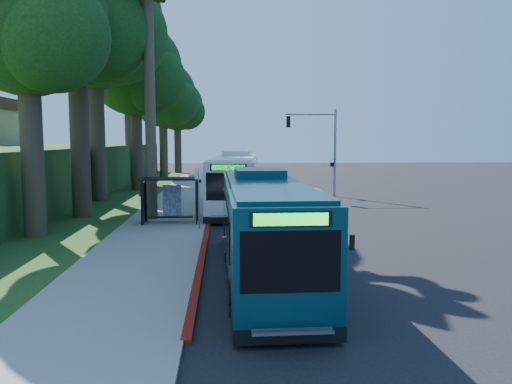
{
  "coord_description": "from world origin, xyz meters",
  "views": [
    {
      "loc": [
        -4.12,
        -29.76,
        4.55
      ],
      "look_at": [
        -2.15,
        1.0,
        1.34
      ],
      "focal_mm": 35.0,
      "sensor_mm": 36.0,
      "label": 1
    }
  ],
  "objects": [
    {
      "name": "bus_shelter",
      "position": [
        -7.26,
        -2.86,
        1.81
      ],
      "size": [
        3.2,
        1.51,
        2.55
      ],
      "color": "black",
      "rests_on": "ground"
    },
    {
      "name": "teal_bus",
      "position": [
        -2.81,
        -13.39,
        1.71
      ],
      "size": [
        2.71,
        11.79,
        3.5
      ],
      "rotation": [
        0.0,
        0.0,
        0.02
      ],
      "color": "#0A303B",
      "rests_on": "ground"
    },
    {
      "name": "tree_0",
      "position": [
        -12.4,
        -0.02,
        11.2
      ],
      "size": [
        8.4,
        8.0,
        15.7
      ],
      "color": "#382B1E",
      "rests_on": "ground"
    },
    {
      "name": "tree_4",
      "position": [
        -11.4,
        31.98,
        9.73
      ],
      "size": [
        8.4,
        8.0,
        14.14
      ],
      "color": "#382B1E",
      "rests_on": "ground"
    },
    {
      "name": "tree_6",
      "position": [
        -12.91,
        -6.01,
        9.71
      ],
      "size": [
        7.56,
        7.2,
        13.74
      ],
      "color": "#382B1E",
      "rests_on": "ground"
    },
    {
      "name": "sidewalk",
      "position": [
        -7.3,
        0.0,
        0.06
      ],
      "size": [
        4.5,
        70.0,
        0.12
      ],
      "primitive_type": "cube",
      "color": "gray",
      "rests_on": "ground"
    },
    {
      "name": "stop_sign_pole",
      "position": [
        -5.4,
        -5.0,
        2.08
      ],
      "size": [
        0.35,
        0.06,
        3.17
      ],
      "color": "gray",
      "rests_on": "ground"
    },
    {
      "name": "pickup",
      "position": [
        1.7,
        2.84,
        0.67
      ],
      "size": [
        2.75,
        5.06,
        1.35
      ],
      "primitive_type": "imported",
      "rotation": [
        0.0,
        0.0,
        0.11
      ],
      "color": "white",
      "rests_on": "ground"
    },
    {
      "name": "tree_3",
      "position": [
        -13.88,
        23.98,
        11.98
      ],
      "size": [
        10.08,
        9.6,
        17.28
      ],
      "color": "#382B1E",
      "rests_on": "ground"
    },
    {
      "name": "ground",
      "position": [
        0.0,
        0.0,
        0.0
      ],
      "size": [
        140.0,
        140.0,
        0.0
      ],
      "primitive_type": "plane",
      "color": "black",
      "rests_on": "ground"
    },
    {
      "name": "white_bus",
      "position": [
        -3.38,
        2.9,
        1.85
      ],
      "size": [
        3.75,
        12.93,
        3.8
      ],
      "rotation": [
        0.0,
        0.0,
        -0.08
      ],
      "color": "silver",
      "rests_on": "ground"
    },
    {
      "name": "red_curb",
      "position": [
        -5.0,
        -4.0,
        0.07
      ],
      "size": [
        0.25,
        30.0,
        0.13
      ],
      "primitive_type": "cube",
      "color": "maroon",
      "rests_on": "ground"
    },
    {
      "name": "tree_1",
      "position": [
        -13.37,
        7.98,
        12.73
      ],
      "size": [
        10.5,
        10.0,
        18.26
      ],
      "color": "#382B1E",
      "rests_on": "ground"
    },
    {
      "name": "traffic_signal_pole",
      "position": [
        3.78,
        10.0,
        4.42
      ],
      "size": [
        4.1,
        0.3,
        7.0
      ],
      "color": "gray",
      "rests_on": "ground"
    },
    {
      "name": "tree_2",
      "position": [
        -11.89,
        15.98,
        10.48
      ],
      "size": [
        8.82,
        8.4,
        15.12
      ],
      "color": "#382B1E",
      "rests_on": "ground"
    },
    {
      "name": "grass_verge",
      "position": [
        -13.0,
        5.0,
        0.03
      ],
      "size": [
        8.0,
        70.0,
        0.06
      ],
      "primitive_type": "cube",
      "color": "#234719",
      "rests_on": "ground"
    },
    {
      "name": "tree_5",
      "position": [
        -10.41,
        39.99,
        8.96
      ],
      "size": [
        7.35,
        7.0,
        12.86
      ],
      "color": "#382B1E",
      "rests_on": "ground"
    }
  ]
}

